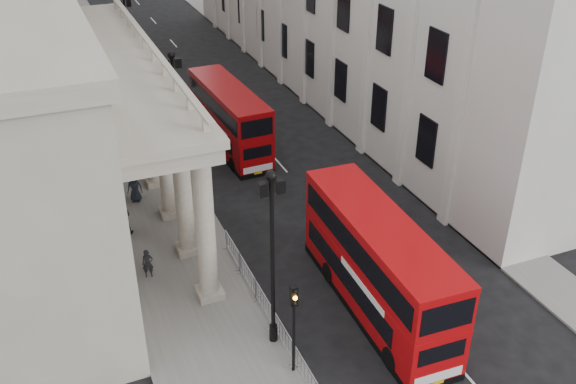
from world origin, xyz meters
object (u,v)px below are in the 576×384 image
object	(u,v)px
bus_near	(378,264)
lamp_post_north	(128,39)
lamp_post_mid	(176,109)
pedestrian_a	(148,264)
bus_far	(229,117)
pedestrian_c	(135,187)
pedestrian_b	(123,218)
traffic_light	(294,314)
lamp_post_south	(272,249)

from	to	relation	value
bus_near	lamp_post_north	bearing A→B (deg)	101.35
lamp_post_north	bus_near	bearing A→B (deg)	-80.59
lamp_post_north	bus_near	distance (m)	32.10
lamp_post_mid	pedestrian_a	size ratio (longest dim) A/B	5.48
bus_far	pedestrian_c	bearing A→B (deg)	-147.98
pedestrian_a	pedestrian_b	size ratio (longest dim) A/B	0.79
pedestrian_c	lamp_post_mid	bearing A→B (deg)	43.46
traffic_light	bus_far	xyz separation A→B (m)	(4.28, 21.65, -0.82)
bus_far	pedestrian_b	size ratio (longest dim) A/B	5.30
lamp_post_north	bus_far	size ratio (longest dim) A/B	0.81
bus_far	pedestrian_a	xyz separation A→B (m)	(-8.46, -13.01, -1.41)
pedestrian_b	pedestrian_c	distance (m)	3.54
pedestrian_a	bus_far	bearing A→B (deg)	65.70
bus_near	bus_far	distance (m)	19.23
lamp_post_south	lamp_post_north	world-z (taller)	same
lamp_post_mid	pedestrian_c	distance (m)	5.33
pedestrian_a	pedestrian_c	size ratio (longest dim) A/B	0.84
traffic_light	bus_near	size ratio (longest dim) A/B	0.39
lamp_post_south	traffic_light	bearing A→B (deg)	-87.16
lamp_post_mid	traffic_light	size ratio (longest dim) A/B	1.93
lamp_post_south	pedestrian_c	distance (m)	15.22
bus_near	pedestrian_c	world-z (taller)	bus_near
bus_far	pedestrian_a	bearing A→B (deg)	-125.67
lamp_post_north	bus_near	size ratio (longest dim) A/B	0.75
traffic_light	bus_near	world-z (taller)	bus_near
pedestrian_c	lamp_post_north	bearing A→B (deg)	96.17
pedestrian_a	pedestrian_b	world-z (taller)	pedestrian_b
lamp_post_north	pedestrian_a	xyz separation A→B (m)	(-4.08, -25.38, -4.03)
traffic_light	pedestrian_a	bearing A→B (deg)	115.80
lamp_post_mid	bus_near	bearing A→B (deg)	-71.44
lamp_post_mid	pedestrian_b	bearing A→B (deg)	-132.24
lamp_post_south	bus_far	distance (m)	20.28
lamp_post_south	traffic_light	distance (m)	2.71
lamp_post_mid	bus_near	distance (m)	16.62
bus_near	bus_far	world-z (taller)	bus_near
lamp_post_south	lamp_post_mid	distance (m)	16.00
pedestrian_a	traffic_light	bearing A→B (deg)	-55.47
lamp_post_mid	lamp_post_north	bearing A→B (deg)	90.00
lamp_post_south	lamp_post_mid	size ratio (longest dim) A/B	1.00
bus_near	pedestrian_a	xyz separation A→B (m)	(-9.31, 6.20, -1.59)
lamp_post_north	bus_near	xyz separation A→B (m)	(5.23, -31.58, -2.44)
traffic_light	lamp_post_north	bearing A→B (deg)	90.17
traffic_light	pedestrian_a	distance (m)	9.85
pedestrian_a	lamp_post_north	bearing A→B (deg)	89.60
lamp_post_south	lamp_post_north	bearing A→B (deg)	90.00
lamp_post_mid	pedestrian_b	world-z (taller)	lamp_post_mid
bus_far	bus_near	bearing A→B (deg)	-90.10
pedestrian_a	pedestrian_b	bearing A→B (deg)	104.26
lamp_post_north	bus_far	bearing A→B (deg)	-70.50
lamp_post_south	lamp_post_north	distance (m)	32.00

